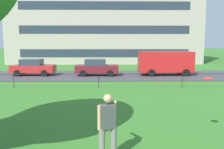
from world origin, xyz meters
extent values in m
cube|color=#424247|center=(0.00, 21.29, 0.00)|extent=(80.00, 7.75, 0.01)
cylinder|color=black|center=(-8.55, 14.66, 0.50)|extent=(0.04, 0.04, 1.00)
cylinder|color=black|center=(-2.85, 14.66, 0.50)|extent=(0.04, 0.04, 1.00)
cylinder|color=black|center=(2.85, 14.66, 0.50)|extent=(0.04, 0.04, 1.00)
cylinder|color=black|center=(0.00, 14.66, 0.45)|extent=(39.91, 0.03, 0.03)
cylinder|color=black|center=(0.00, 14.66, 0.95)|extent=(39.91, 0.03, 0.03)
cylinder|color=slate|center=(-2.38, 4.33, 0.44)|extent=(0.16, 0.16, 0.89)
cylinder|color=slate|center=(-2.08, 4.44, 0.44)|extent=(0.16, 0.16, 0.89)
cube|color=#4C4C51|center=(-2.23, 4.38, 1.19)|extent=(0.43, 0.38, 0.62)
sphere|color=tan|center=(-2.23, 4.38, 1.64)|extent=(0.22, 0.22, 0.22)
cylinder|color=tan|center=(-2.15, 4.74, 1.49)|extent=(0.31, 0.62, 0.20)
cylinder|color=tan|center=(-2.44, 4.30, 1.18)|extent=(0.09, 0.09, 0.62)
cylinder|color=red|center=(0.82, 5.75, 1.94)|extent=(0.37, 0.37, 0.06)
cube|color=red|center=(-9.27, 21.34, 0.64)|extent=(4.04, 1.80, 0.68)
cube|color=#2D3847|center=(-9.42, 21.35, 1.26)|extent=(1.94, 1.57, 0.56)
cylinder|color=black|center=(-8.01, 22.12, 0.30)|extent=(0.60, 0.21, 0.60)
cylinder|color=black|center=(-8.05, 20.51, 0.30)|extent=(0.60, 0.21, 0.60)
cylinder|color=black|center=(-10.49, 22.18, 0.30)|extent=(0.60, 0.21, 0.60)
cylinder|color=black|center=(-10.53, 20.56, 0.30)|extent=(0.60, 0.21, 0.60)
cube|color=maroon|center=(-3.23, 21.11, 0.64)|extent=(4.03, 1.77, 0.68)
cube|color=#2D3847|center=(-3.38, 21.11, 1.26)|extent=(1.93, 1.55, 0.56)
cylinder|color=black|center=(-1.97, 21.90, 0.30)|extent=(0.60, 0.21, 0.60)
cylinder|color=black|center=(-2.00, 20.28, 0.30)|extent=(0.60, 0.21, 0.60)
cylinder|color=black|center=(-4.45, 21.94, 0.30)|extent=(0.60, 0.21, 0.60)
cylinder|color=black|center=(-4.48, 20.33, 0.30)|extent=(0.60, 0.21, 0.60)
cube|color=red|center=(3.26, 21.27, 1.29)|extent=(5.06, 2.13, 1.90)
cube|color=#283342|center=(5.26, 21.34, 1.62)|extent=(0.18, 1.67, 0.76)
cylinder|color=black|center=(4.93, 22.26, 0.34)|extent=(0.69, 0.26, 0.68)
cylinder|color=black|center=(4.99, 20.40, 0.34)|extent=(0.69, 0.26, 0.68)
cylinder|color=black|center=(1.73, 22.15, 0.34)|extent=(0.69, 0.26, 0.68)
cylinder|color=black|center=(1.80, 20.29, 0.34)|extent=(0.69, 0.26, 0.68)
cube|color=#ADA393|center=(-2.64, 38.41, 8.25)|extent=(28.45, 11.14, 16.50)
cube|color=#283342|center=(-2.64, 32.81, 1.65)|extent=(23.90, 0.06, 1.10)
cube|color=#283342|center=(-2.64, 32.81, 4.95)|extent=(23.90, 0.06, 1.10)
cube|color=#283342|center=(-2.64, 32.81, 8.25)|extent=(23.90, 0.06, 1.10)
camera|label=1|loc=(-2.23, -1.45, 2.99)|focal=38.58mm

